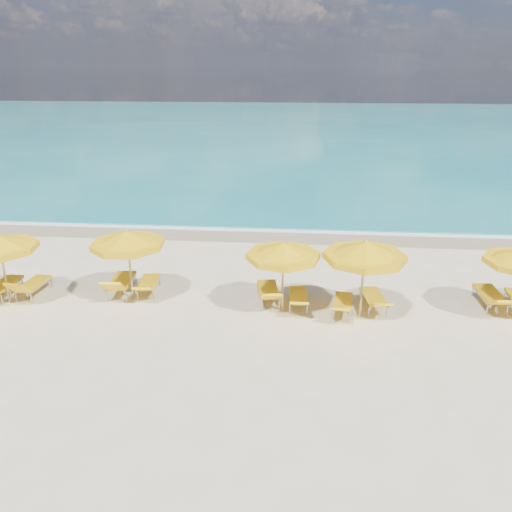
{
  "coord_description": "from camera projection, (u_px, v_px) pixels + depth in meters",
  "views": [
    {
      "loc": [
        1.37,
        -13.62,
        7.04
      ],
      "look_at": [
        0.0,
        1.5,
        1.2
      ],
      "focal_mm": 35.0,
      "sensor_mm": 36.0,
      "label": 1
    }
  ],
  "objects": [
    {
      "name": "ground_plane",
      "position": [
        252.0,
        310.0,
        15.31
      ],
      "size": [
        120.0,
        120.0,
        0.0
      ],
      "primitive_type": "plane",
      "color": "beige"
    },
    {
      "name": "ocean",
      "position": [
        291.0,
        127.0,
        59.92
      ],
      "size": [
        120.0,
        80.0,
        0.3
      ],
      "primitive_type": "cube",
      "color": "#16787E",
      "rests_on": "ground"
    },
    {
      "name": "wet_sand_band",
      "position": [
        268.0,
        234.0,
        22.18
      ],
      "size": [
        120.0,
        2.6,
        0.01
      ],
      "primitive_type": "cube",
      "color": "tan",
      "rests_on": "ground"
    },
    {
      "name": "foam_line",
      "position": [
        269.0,
        228.0,
        22.93
      ],
      "size": [
        120.0,
        1.2,
        0.03
      ],
      "primitive_type": "cube",
      "color": "white",
      "rests_on": "ground"
    },
    {
      "name": "whitecap_near",
      "position": [
        184.0,
        183.0,
        31.61
      ],
      "size": [
        14.0,
        0.36,
        0.05
      ],
      "primitive_type": "cube",
      "color": "white",
      "rests_on": "ground"
    },
    {
      "name": "whitecap_far",
      "position": [
        391.0,
        166.0,
        36.94
      ],
      "size": [
        18.0,
        0.3,
        0.05
      ],
      "primitive_type": "cube",
      "color": "white",
      "rests_on": "ground"
    },
    {
      "name": "umbrella_2",
      "position": [
        127.0,
        240.0,
        15.37
      ],
      "size": [
        2.88,
        2.88,
        2.33
      ],
      "rotation": [
        0.0,
        0.0,
        -0.3
      ],
      "color": "tan",
      "rests_on": "ground"
    },
    {
      "name": "umbrella_3",
      "position": [
        283.0,
        251.0,
        14.61
      ],
      "size": [
        2.52,
        2.52,
        2.26
      ],
      "rotation": [
        0.0,
        0.0,
        0.14
      ],
      "color": "tan",
      "rests_on": "ground"
    },
    {
      "name": "umbrella_4",
      "position": [
        365.0,
        252.0,
        14.15
      ],
      "size": [
        2.58,
        2.58,
        2.44
      ],
      "rotation": [
        0.0,
        0.0,
        -0.08
      ],
      "color": "tan",
      "rests_on": "ground"
    },
    {
      "name": "lounger_1_left",
      "position": [
        3.0,
        290.0,
        16.12
      ],
      "size": [
        0.65,
        1.89,
        0.84
      ],
      "rotation": [
        0.0,
        0.0,
        -0.0
      ],
      "color": "#A5A8AD",
      "rests_on": "ground"
    },
    {
      "name": "lounger_1_right",
      "position": [
        33.0,
        289.0,
        16.21
      ],
      "size": [
        0.72,
        1.78,
        0.87
      ],
      "rotation": [
        0.0,
        0.0,
        -0.07
      ],
      "color": "#A5A8AD",
      "rests_on": "ground"
    },
    {
      "name": "lounger_2_left",
      "position": [
        121.0,
        286.0,
        16.34
      ],
      "size": [
        0.82,
        2.03,
        0.91
      ],
      "rotation": [
        0.0,
        0.0,
        0.08
      ],
      "color": "#A5A8AD",
      "rests_on": "ground"
    },
    {
      "name": "lounger_2_right",
      "position": [
        149.0,
        287.0,
        16.36
      ],
      "size": [
        0.77,
        1.83,
        0.7
      ],
      "rotation": [
        0.0,
        0.0,
        0.11
      ],
      "color": "#A5A8AD",
      "rests_on": "ground"
    },
    {
      "name": "lounger_3_left",
      "position": [
        268.0,
        295.0,
        15.75
      ],
      "size": [
        0.92,
        1.97,
        0.81
      ],
      "rotation": [
        0.0,
        0.0,
        0.16
      ],
      "color": "#A5A8AD",
      "rests_on": "ground"
    },
    {
      "name": "lounger_3_right",
      "position": [
        298.0,
        301.0,
        15.42
      ],
      "size": [
        0.63,
        1.77,
        0.69
      ],
      "rotation": [
        0.0,
        0.0,
        0.03
      ],
      "color": "#A5A8AD",
      "rests_on": "ground"
    },
    {
      "name": "lounger_4_left",
      "position": [
        342.0,
        307.0,
        15.05
      ],
      "size": [
        0.8,
        1.79,
        0.67
      ],
      "rotation": [
        0.0,
        0.0,
        -0.15
      ],
      "color": "#A5A8AD",
      "rests_on": "ground"
    },
    {
      "name": "lounger_4_right",
      "position": [
        373.0,
        302.0,
        15.32
      ],
      "size": [
        0.8,
        1.89,
        0.72
      ],
      "rotation": [
        0.0,
        0.0,
        0.12
      ],
      "color": "#A5A8AD",
      "rests_on": "ground"
    },
    {
      "name": "lounger_5_left",
      "position": [
        490.0,
        300.0,
        15.42
      ],
      "size": [
        0.71,
        2.0,
        0.8
      ],
      "rotation": [
        0.0,
        0.0,
        0.03
      ],
      "color": "#A5A8AD",
      "rests_on": "ground"
    }
  ]
}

